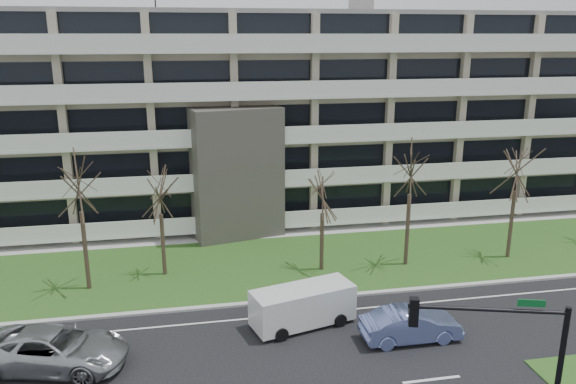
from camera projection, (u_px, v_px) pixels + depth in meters
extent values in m
cube|color=#2B4E1A|center=(248.00, 266.00, 34.20)|extent=(90.00, 10.00, 0.06)
cube|color=#B2B2AD|center=(260.00, 303.00, 29.46)|extent=(90.00, 0.35, 0.12)
cube|color=#B2B2AD|center=(239.00, 235.00, 39.40)|extent=(90.00, 2.00, 0.08)
cube|color=white|center=(264.00, 317.00, 28.06)|extent=(90.00, 0.12, 0.01)
cube|color=tan|center=(227.00, 116.00, 44.00)|extent=(60.00, 12.00, 15.00)
cube|color=gray|center=(224.00, 14.00, 41.93)|extent=(60.50, 12.50, 0.30)
cube|color=#4C4742|center=(237.00, 174.00, 38.19)|extent=(6.39, 3.69, 9.00)
cube|color=black|center=(238.00, 210.00, 38.68)|extent=(4.92, 1.19, 3.50)
cube|color=black|center=(237.00, 203.00, 39.77)|extent=(58.00, 0.10, 1.80)
cube|color=white|center=(238.00, 226.00, 39.53)|extent=(58.00, 1.40, 0.22)
cube|color=white|center=(239.00, 221.00, 38.76)|extent=(58.00, 0.08, 1.00)
cube|color=black|center=(236.00, 162.00, 38.96)|extent=(58.00, 0.10, 1.80)
cube|color=white|center=(237.00, 185.00, 38.72)|extent=(58.00, 1.40, 0.22)
cube|color=white|center=(238.00, 179.00, 37.94)|extent=(58.00, 0.08, 1.00)
cube|color=black|center=(235.00, 119.00, 38.15)|extent=(58.00, 0.10, 1.80)
cube|color=white|center=(236.00, 143.00, 37.91)|extent=(58.00, 1.40, 0.22)
cube|color=white|center=(237.00, 136.00, 37.13)|extent=(58.00, 0.08, 1.00)
cube|color=black|center=(233.00, 74.00, 37.34)|extent=(58.00, 0.10, 1.80)
cube|color=white|center=(235.00, 98.00, 37.10)|extent=(58.00, 1.40, 0.22)
cube|color=white|center=(236.00, 90.00, 36.32)|extent=(58.00, 0.08, 1.00)
cube|color=black|center=(232.00, 27.00, 36.52)|extent=(58.00, 0.10, 1.80)
cube|color=white|center=(234.00, 51.00, 36.29)|extent=(58.00, 1.40, 0.22)
cube|color=white|center=(235.00, 42.00, 35.51)|extent=(58.00, 0.08, 1.00)
imported|color=#A6A9AD|center=(54.00, 349.00, 23.65)|extent=(6.65, 4.29, 1.71)
imported|color=#7281C6|center=(411.00, 325.00, 25.81)|extent=(4.63, 1.62, 1.53)
cube|color=silver|center=(303.00, 305.00, 27.08)|extent=(5.28, 3.05, 1.75)
cube|color=black|center=(303.00, 295.00, 26.94)|extent=(4.89, 2.82, 0.64)
cube|color=silver|center=(345.00, 298.00, 28.09)|extent=(0.76, 1.77, 1.10)
cylinder|color=black|center=(282.00, 335.00, 25.83)|extent=(0.68, 0.39, 0.64)
cylinder|color=black|center=(266.00, 317.00, 27.43)|extent=(0.68, 0.39, 0.64)
cylinder|color=black|center=(340.00, 320.00, 27.12)|extent=(0.68, 0.39, 0.64)
cylinder|color=black|center=(322.00, 304.00, 28.72)|extent=(0.68, 0.39, 0.64)
cylinder|color=black|center=(487.00, 310.00, 17.42)|extent=(4.69, 1.47, 0.13)
cube|color=black|center=(414.00, 312.00, 17.67)|extent=(0.37, 0.37, 0.93)
sphere|color=red|center=(414.00, 303.00, 17.59)|extent=(0.19, 0.19, 0.19)
sphere|color=orange|center=(414.00, 312.00, 17.67)|extent=(0.19, 0.19, 0.19)
sphere|color=green|center=(413.00, 320.00, 17.75)|extent=(0.19, 0.19, 0.19)
cube|color=#0C5926|center=(531.00, 303.00, 17.23)|extent=(0.82, 0.27, 0.23)
cylinder|color=#382B21|center=(86.00, 251.00, 30.58)|extent=(0.24, 0.24, 4.52)
cylinder|color=#382B21|center=(163.00, 245.00, 32.53)|extent=(0.24, 0.24, 3.75)
cylinder|color=#382B21|center=(322.00, 242.00, 33.25)|extent=(0.24, 0.24, 3.57)
cylinder|color=#382B21|center=(407.00, 230.00, 33.87)|extent=(0.24, 0.24, 4.49)
cylinder|color=#382B21|center=(511.00, 225.00, 35.03)|extent=(0.24, 0.24, 4.37)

